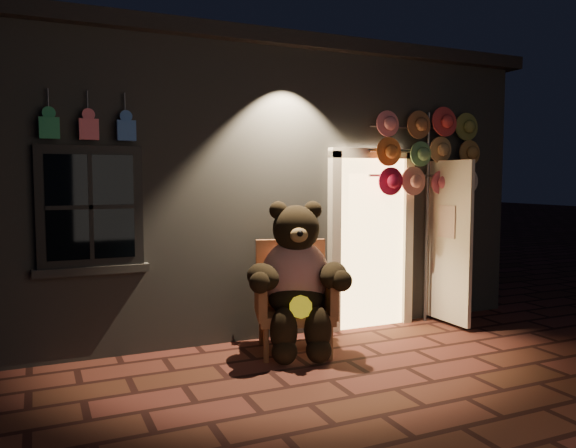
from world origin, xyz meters
TOP-DOWN VIEW (x-y plane):
  - ground at (0.00, 0.00)m, footprint 60.00×60.00m
  - shop_building at (0.00, 3.99)m, footprint 7.30×5.95m
  - wicker_armchair at (0.08, 0.98)m, footprint 0.96×0.91m
  - teddy_bear at (0.05, 0.84)m, footprint 1.10×1.01m
  - hat_rack at (2.08, 1.28)m, footprint 1.59×0.22m

SIDE VIEW (x-z plane):
  - ground at x=0.00m, z-range 0.00..0.00m
  - wicker_armchair at x=0.08m, z-range 0.00..1.16m
  - teddy_bear at x=0.05m, z-range 0.00..1.59m
  - shop_building at x=0.00m, z-range -0.02..3.49m
  - hat_rack at x=2.08m, z-range 0.80..3.47m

